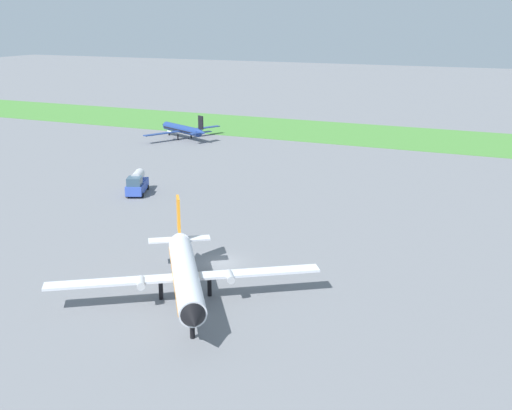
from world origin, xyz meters
The scene contains 5 objects.
ground_plane centered at (0.00, 0.00, 0.00)m, with size 600.00×600.00×0.00m, color slate.
grass_taxiway_strip centered at (0.00, 83.67, 0.04)m, with size 360.00×28.00×0.08m, color #478438.
airplane_taxiing_turboprop centered at (-40.99, 62.32, 2.14)m, with size 15.73×18.09×5.85m.
airplane_foreground_turboprop centered at (1.27, -9.91, 2.82)m, with size 22.21×19.50×7.70m.
fuel_truck_near_gate centered at (-24.60, 20.31, 1.58)m, with size 4.76×6.92×3.29m.
Camera 1 is at (29.77, -57.86, 25.84)m, focal length 44.82 mm.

